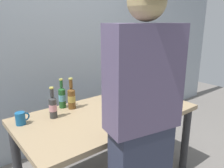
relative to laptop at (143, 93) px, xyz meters
name	(u,v)px	position (x,y,z in m)	size (l,w,h in m)	color
desk	(108,122)	(-0.54, -0.08, -0.14)	(1.57, 0.83, 0.71)	#9E8460
laptop	(143,93)	(0.00, 0.00, 0.00)	(0.33, 0.34, 0.22)	#B7BABC
beer_bottle_dark	(62,97)	(-0.81, 0.27, 0.06)	(0.07, 0.07, 0.28)	#1E5123
beer_bottle_brown	(72,97)	(-0.75, 0.19, 0.06)	(0.07, 0.07, 0.29)	brown
beer_bottle_green	(53,106)	(-0.97, 0.11, 0.05)	(0.06, 0.06, 0.27)	#333333
person_figure	(142,122)	(-0.73, -0.68, 0.13)	(0.48, 0.34, 1.74)	#2D3347
coffee_mug	(21,118)	(-1.22, 0.15, 0.00)	(0.11, 0.08, 0.10)	#19598C
back_wall	(58,39)	(-0.54, 0.83, 0.54)	(6.00, 0.10, 2.60)	#99A3AD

